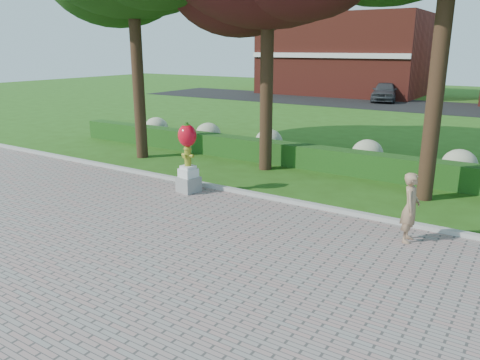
{
  "coord_description": "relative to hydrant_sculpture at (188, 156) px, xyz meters",
  "views": [
    {
      "loc": [
        5.97,
        -8.01,
        4.17
      ],
      "look_at": [
        0.16,
        1.0,
        1.12
      ],
      "focal_mm": 35.0,
      "sensor_mm": 36.0,
      "label": 1
    }
  ],
  "objects": [
    {
      "name": "ground",
      "position": [
        2.5,
        -2.31,
        -1.13
      ],
      "size": [
        100.0,
        100.0,
        0.0
      ],
      "primitive_type": "plane",
      "color": "#2A5415",
      "rests_on": "ground"
    },
    {
      "name": "building_left",
      "position": [
        -7.5,
        31.69,
        2.37
      ],
      "size": [
        14.0,
        8.0,
        7.0
      ],
      "primitive_type": "cube",
      "color": "maroon",
      "rests_on": "ground"
    },
    {
      "name": "hydrangea_row",
      "position": [
        3.07,
        5.69,
        -0.58
      ],
      "size": [
        20.1,
        1.1,
        0.99
      ],
      "color": "#AAAC83",
      "rests_on": "ground"
    },
    {
      "name": "walkway",
      "position": [
        2.5,
        -6.31,
        -1.11
      ],
      "size": [
        40.0,
        14.0,
        0.04
      ],
      "primitive_type": "cube",
      "color": "gray",
      "rests_on": "ground"
    },
    {
      "name": "parked_car",
      "position": [
        -2.21,
        27.47,
        -0.34
      ],
      "size": [
        2.63,
        4.81,
        1.55
      ],
      "primitive_type": "imported",
      "rotation": [
        0.0,
        0.0,
        0.18
      ],
      "color": "#42454A",
      "rests_on": "street"
    },
    {
      "name": "curb",
      "position": [
        2.5,
        0.69,
        -1.06
      ],
      "size": [
        40.0,
        0.18,
        0.15
      ],
      "primitive_type": "cube",
      "color": "#ADADA5",
      "rests_on": "ground"
    },
    {
      "name": "street",
      "position": [
        2.5,
        25.69,
        -1.12
      ],
      "size": [
        50.0,
        8.0,
        0.02
      ],
      "primitive_type": "cube",
      "color": "black",
      "rests_on": "ground"
    },
    {
      "name": "lawn_hedge",
      "position": [
        2.5,
        4.69,
        -0.73
      ],
      "size": [
        24.0,
        0.7,
        0.8
      ],
      "primitive_type": "cube",
      "color": "#174714",
      "rests_on": "ground"
    },
    {
      "name": "hydrant_sculpture",
      "position": [
        0.0,
        0.0,
        0.0
      ],
      "size": [
        0.65,
        0.65,
        2.06
      ],
      "rotation": [
        0.0,
        0.0,
        -0.19
      ],
      "color": "gray",
      "rests_on": "walkway"
    },
    {
      "name": "woman",
      "position": [
        6.38,
        -0.25,
        -0.31
      ],
      "size": [
        0.43,
        0.6,
        1.56
      ],
      "primitive_type": "imported",
      "rotation": [
        0.0,
        0.0,
        1.67
      ],
      "color": "#9E7A5A",
      "rests_on": "walkway"
    }
  ]
}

